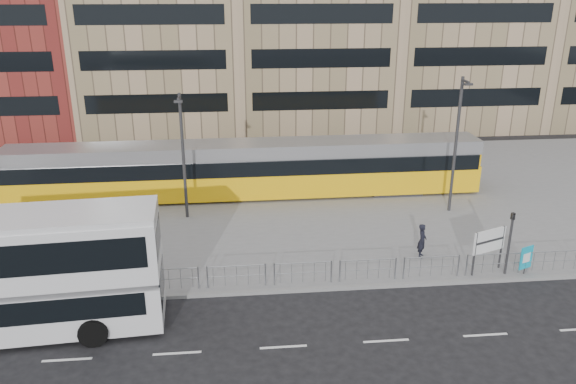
{
  "coord_description": "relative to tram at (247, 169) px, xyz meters",
  "views": [
    {
      "loc": [
        -3.59,
        -21.95,
        12.9
      ],
      "look_at": [
        -0.84,
        6.0,
        2.6
      ],
      "focal_mm": 35.0,
      "sensor_mm": 36.0,
      "label": 1
    }
  ],
  "objects": [
    {
      "name": "traffic_light_east",
      "position": [
        11.76,
        -11.79,
        0.2
      ],
      "size": [
        0.2,
        0.23,
        3.1
      ],
      "rotation": [
        0.0,
        0.0,
        0.23
      ],
      "color": "#2D2D30",
      "rests_on": "plaza"
    },
    {
      "name": "traffic_light_west",
      "position": [
        -6.83,
        -11.59,
        0.2
      ],
      "size": [
        0.18,
        0.21,
        3.1
      ],
      "rotation": [
        0.0,
        0.0,
        -0.08
      ],
      "color": "#2D2D30",
      "rests_on": "plaza"
    },
    {
      "name": "station_sign",
      "position": [
        10.94,
        -11.49,
        -0.26
      ],
      "size": [
        1.79,
        0.75,
        2.18
      ],
      "rotation": [
        0.0,
        0.0,
        0.37
      ],
      "color": "#2D2D30",
      "rests_on": "plaza"
    },
    {
      "name": "road_markings",
      "position": [
        3.83,
        -16.29,
        -1.92
      ],
      "size": [
        62.0,
        0.12,
        0.01
      ],
      "primitive_type": "cube",
      "color": "white",
      "rests_on": "ground"
    },
    {
      "name": "lamp_post_east",
      "position": [
        12.06,
        -3.85,
        2.62
      ],
      "size": [
        0.45,
        1.04,
        8.05
      ],
      "color": "#2D2D30",
      "rests_on": "plaza"
    },
    {
      "name": "ad_panel",
      "position": [
        12.65,
        -11.89,
        -0.95
      ],
      "size": [
        0.72,
        0.34,
        1.41
      ],
      "rotation": [
        0.0,
        0.0,
        0.39
      ],
      "color": "#2D2D30",
      "rests_on": "plaza"
    },
    {
      "name": "ground",
      "position": [
        2.83,
        -12.29,
        -1.92
      ],
      "size": [
        120.0,
        120.0,
        0.0
      ],
      "primitive_type": "plane",
      "color": "black",
      "rests_on": "ground"
    },
    {
      "name": "pedestrian_barrier",
      "position": [
        4.83,
        -11.79,
        -0.94
      ],
      "size": [
        32.07,
        0.07,
        1.1
      ],
      "color": "#94979C",
      "rests_on": "plaza"
    },
    {
      "name": "pedestrian",
      "position": [
        8.37,
        -9.66,
        -0.89
      ],
      "size": [
        0.64,
        0.75,
        1.76
      ],
      "primitive_type": "imported",
      "rotation": [
        0.0,
        0.0,
        1.17
      ],
      "color": "black",
      "rests_on": "plaza"
    },
    {
      "name": "kerb",
      "position": [
        2.83,
        -12.24,
        -1.85
      ],
      "size": [
        64.0,
        0.25,
        0.17
      ],
      "primitive_type": "cube",
      "color": "gray",
      "rests_on": "ground"
    },
    {
      "name": "tram",
      "position": [
        0.0,
        0.0,
        0.0
      ],
      "size": [
        30.0,
        3.13,
        3.53
      ],
      "rotation": [
        0.0,
        0.0,
        0.01
      ],
      "color": "#F8B70D",
      "rests_on": "plaza"
    },
    {
      "name": "lamp_post_west",
      "position": [
        -3.67,
        -3.34,
        2.25
      ],
      "size": [
        0.45,
        1.04,
        7.3
      ],
      "color": "#2D2D30",
      "rests_on": "plaza"
    },
    {
      "name": "plaza",
      "position": [
        2.83,
        -0.29,
        -1.85
      ],
      "size": [
        64.0,
        24.0,
        0.15
      ],
      "primitive_type": "cube",
      "color": "slate",
      "rests_on": "ground"
    }
  ]
}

